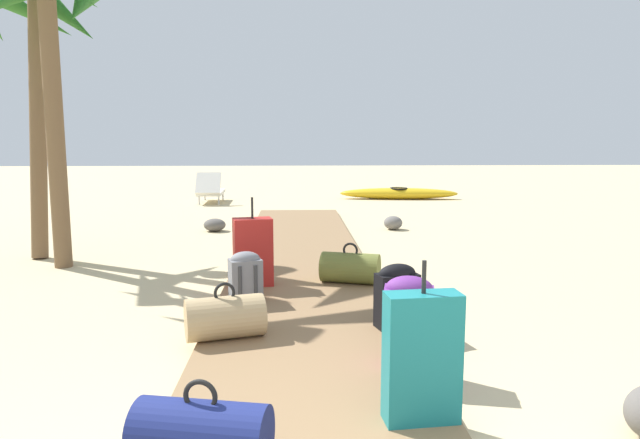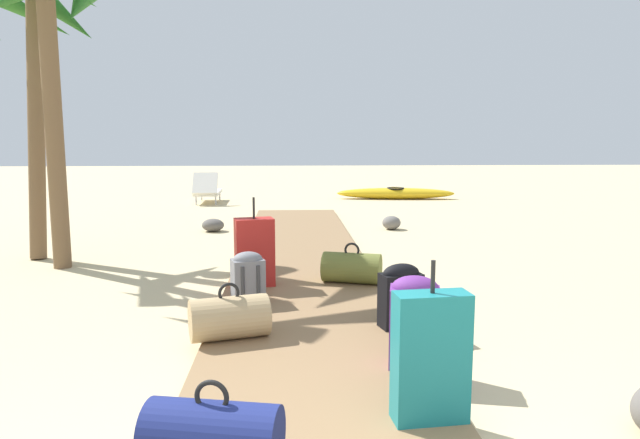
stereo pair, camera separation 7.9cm
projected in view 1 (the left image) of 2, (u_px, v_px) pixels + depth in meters
ground_plane at (303, 293)px, 5.88m from camera, size 60.00×60.00×0.00m
boardwalk at (301, 266)px, 6.94m from camera, size 1.64×10.76×0.08m
duffel_bag_navy at (202, 435)px, 2.58m from camera, size 0.67×0.44×0.43m
backpack_black at (397, 294)px, 4.53m from camera, size 0.37×0.26×0.53m
suitcase_teal at (422, 358)px, 3.00m from camera, size 0.42×0.21×0.89m
suitcase_red at (253, 252)px, 5.84m from camera, size 0.44×0.31×0.93m
backpack_purple at (409, 319)px, 3.73m from camera, size 0.37×0.29×0.62m
duffel_bag_tan at (225, 317)px, 4.29m from camera, size 0.66×0.48×0.44m
backpack_grey at (245, 276)px, 5.23m from camera, size 0.34×0.29×0.48m
duffel_bag_olive at (350, 268)px, 5.96m from camera, size 0.68×0.49×0.44m
palm_tree_far_left at (31, 20)px, 7.38m from camera, size 1.98×2.13×3.88m
lounge_chair at (211, 190)px, 14.31m from camera, size 0.65×1.55×0.80m
kayak at (399, 193)px, 15.30m from camera, size 3.25×0.89×0.31m
rock_left_mid at (215, 225)px, 9.87m from camera, size 0.46×0.44×0.22m
rock_right_far at (393, 223)px, 10.06m from camera, size 0.37×0.38×0.24m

